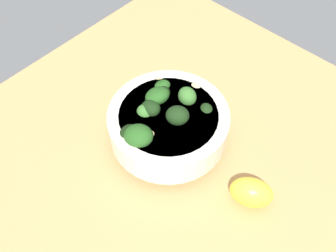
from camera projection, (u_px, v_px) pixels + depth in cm
name	position (u px, v px, depth cm)	size (l,w,h in cm)	color
ground_plane	(182.00, 155.00, 69.83)	(71.99, 71.99, 3.13)	tan
bowl_of_broccoli	(167.00, 124.00, 66.17)	(19.79, 19.79, 10.52)	silver
lemon_wedge	(251.00, 192.00, 61.02)	(6.64, 4.44, 4.84)	yellow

